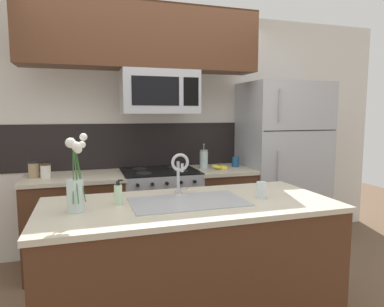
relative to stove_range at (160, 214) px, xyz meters
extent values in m
plane|color=brown|center=(0.00, -0.90, -0.46)|extent=(10.00, 10.00, 0.00)
cube|color=silver|center=(0.30, 0.38, 0.84)|extent=(5.20, 0.10, 2.60)
cube|color=black|center=(0.00, 0.32, 0.69)|extent=(3.15, 0.01, 0.48)
cube|color=#4C2B19|center=(-0.83, 0.00, -0.02)|extent=(0.90, 0.62, 0.88)
cube|color=beige|center=(-0.83, 0.00, 0.43)|extent=(0.93, 0.65, 0.03)
cube|color=#4C2B19|center=(0.68, 0.00, -0.02)|extent=(0.60, 0.62, 0.88)
cube|color=beige|center=(0.68, 0.00, 0.43)|extent=(0.63, 0.65, 0.03)
cube|color=#A8AAAF|center=(0.00, 0.00, -0.01)|extent=(0.76, 0.62, 0.91)
cube|color=black|center=(0.00, 0.00, 0.45)|extent=(0.76, 0.62, 0.01)
cylinder|color=black|center=(-0.18, -0.14, 0.46)|extent=(0.15, 0.15, 0.01)
cylinder|color=black|center=(0.18, -0.14, 0.46)|extent=(0.15, 0.15, 0.01)
cylinder|color=black|center=(-0.18, 0.14, 0.46)|extent=(0.15, 0.15, 0.01)
cylinder|color=black|center=(0.18, 0.14, 0.46)|extent=(0.15, 0.15, 0.01)
cylinder|color=black|center=(-0.27, -0.32, 0.39)|extent=(0.03, 0.02, 0.03)
cylinder|color=black|center=(-0.14, -0.32, 0.39)|extent=(0.03, 0.02, 0.03)
cylinder|color=black|center=(0.00, -0.32, 0.39)|extent=(0.03, 0.02, 0.03)
cylinder|color=black|center=(0.14, -0.32, 0.39)|extent=(0.03, 0.02, 0.03)
cylinder|color=black|center=(0.27, -0.32, 0.39)|extent=(0.03, 0.02, 0.03)
cube|color=#A8AAAF|center=(0.00, -0.02, 1.24)|extent=(0.74, 0.40, 0.42)
cube|color=black|center=(-0.07, -0.22, 1.24)|extent=(0.45, 0.00, 0.27)
cube|color=black|center=(0.27, -0.22, 1.24)|extent=(0.15, 0.00, 0.27)
cube|color=#4C2B19|center=(-0.15, -0.05, 1.75)|extent=(2.25, 0.34, 0.60)
cube|color=#A8AAAF|center=(1.43, 0.02, 0.46)|extent=(0.90, 0.72, 1.84)
cube|color=black|center=(1.43, -0.34, 0.86)|extent=(0.86, 0.00, 0.01)
cylinder|color=#99999E|center=(1.16, -0.36, 1.12)|extent=(0.01, 0.01, 0.33)
cylinder|color=#99999E|center=(1.16, -0.36, 0.31)|extent=(0.01, 0.01, 0.70)
cylinder|color=#997F5B|center=(-1.18, 0.01, 0.52)|extent=(0.10, 0.10, 0.13)
cylinder|color=black|center=(-1.18, 0.01, 0.59)|extent=(0.10, 0.10, 0.01)
cylinder|color=silver|center=(-1.07, -0.04, 0.51)|extent=(0.09, 0.09, 0.12)
cylinder|color=#4C331E|center=(-1.07, -0.04, 0.57)|extent=(0.09, 0.09, 0.01)
ellipsoid|color=yellow|center=(0.63, -0.07, 0.47)|extent=(0.17, 0.12, 0.07)
ellipsoid|color=yellow|center=(0.64, -0.05, 0.47)|extent=(0.18, 0.08, 0.06)
ellipsoid|color=yellow|center=(0.65, -0.07, 0.47)|extent=(0.17, 0.04, 0.05)
ellipsoid|color=yellow|center=(0.65, -0.05, 0.47)|extent=(0.18, 0.08, 0.05)
ellipsoid|color=yellow|center=(0.66, -0.07, 0.47)|extent=(0.17, 0.12, 0.05)
cylinder|color=brown|center=(0.64, -0.06, 0.50)|extent=(0.02, 0.02, 0.03)
cylinder|color=silver|center=(0.50, 0.06, 0.54)|extent=(0.09, 0.09, 0.18)
cylinder|color=#A3A3AA|center=(0.50, 0.06, 0.64)|extent=(0.08, 0.08, 0.02)
cylinder|color=#A3A3AA|center=(0.50, 0.06, 0.67)|extent=(0.01, 0.01, 0.05)
sphere|color=#A3A3AA|center=(0.50, 0.06, 0.71)|extent=(0.02, 0.02, 0.02)
cylinder|color=#1E5184|center=(0.87, 0.05, 0.50)|extent=(0.08, 0.08, 0.11)
cube|color=#4C2B19|center=(-0.06, -1.25, -0.02)|extent=(1.91, 0.84, 0.88)
cube|color=beige|center=(-0.06, -1.25, 0.43)|extent=(1.94, 0.87, 0.03)
cube|color=#ADAFB5|center=(-0.07, -1.25, 0.45)|extent=(0.76, 0.44, 0.01)
cube|color=#ADAFB5|center=(-0.25, -1.25, 0.37)|extent=(0.30, 0.33, 0.15)
cube|color=#ADAFB5|center=(0.10, -1.25, 0.37)|extent=(0.30, 0.33, 0.15)
cylinder|color=#B7BABF|center=(-0.07, -0.99, 0.46)|extent=(0.04, 0.04, 0.02)
cylinder|color=#B7BABF|center=(-0.07, -0.99, 0.58)|extent=(0.02, 0.02, 0.22)
torus|color=#B7BABF|center=(-0.07, -1.04, 0.69)|extent=(0.13, 0.02, 0.13)
cylinder|color=#B7BABF|center=(-0.07, -1.10, 0.66)|extent=(0.02, 0.02, 0.06)
cube|color=#B7BABF|center=(-0.04, -0.99, 0.48)|extent=(0.07, 0.01, 0.01)
cylinder|color=beige|center=(-0.52, -1.17, 0.51)|extent=(0.05, 0.05, 0.13)
cylinder|color=black|center=(-0.52, -1.17, 0.59)|extent=(0.02, 0.02, 0.02)
cube|color=black|center=(-0.51, -1.17, 0.61)|extent=(0.03, 0.01, 0.01)
cylinder|color=silver|center=(0.45, -1.29, 0.51)|extent=(0.07, 0.07, 0.11)
cylinder|color=silver|center=(-0.78, -1.26, 0.55)|extent=(0.10, 0.10, 0.20)
cylinder|color=silver|center=(-0.78, -1.26, 0.48)|extent=(0.09, 0.09, 0.06)
cylinder|color=#386B2D|center=(-0.77, -1.30, 0.68)|extent=(0.02, 0.08, 0.34)
sphere|color=white|center=(-0.76, -1.33, 0.85)|extent=(0.06, 0.06, 0.06)
cylinder|color=#386B2D|center=(-0.79, -1.29, 0.69)|extent=(0.02, 0.06, 0.36)
sphere|color=white|center=(-0.80, -1.32, 0.87)|extent=(0.06, 0.06, 0.06)
cylinder|color=#386B2D|center=(-0.77, -1.26, 0.67)|extent=(0.03, 0.01, 0.32)
sphere|color=white|center=(-0.76, -1.27, 0.83)|extent=(0.05, 0.05, 0.05)
cylinder|color=#386B2D|center=(-0.76, -1.25, 0.68)|extent=(0.05, 0.03, 0.34)
sphere|color=white|center=(-0.73, -1.23, 0.85)|extent=(0.04, 0.04, 0.04)
cylinder|color=#386B2D|center=(-0.75, -1.27, 0.70)|extent=(0.06, 0.03, 0.39)
sphere|color=white|center=(-0.72, -1.29, 0.90)|extent=(0.04, 0.04, 0.04)
camera|label=1|loc=(-0.71, -3.38, 1.04)|focal=32.00mm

